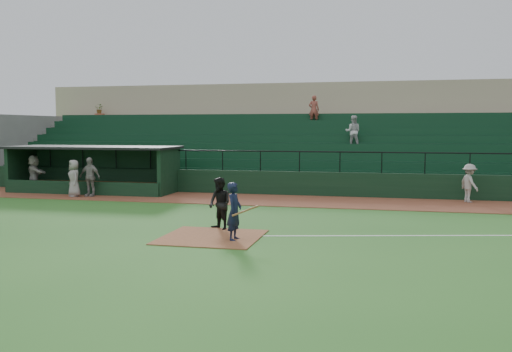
# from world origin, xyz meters

# --- Properties ---
(ground) EXTENTS (90.00, 90.00, 0.00)m
(ground) POSITION_xyz_m (0.00, 0.00, 0.00)
(ground) COLOR #275E1E
(ground) RESTS_ON ground
(warning_track) EXTENTS (40.00, 4.00, 0.03)m
(warning_track) POSITION_xyz_m (0.00, 8.00, 0.01)
(warning_track) COLOR brown
(warning_track) RESTS_ON ground
(home_plate_dirt) EXTENTS (3.00, 3.00, 0.03)m
(home_plate_dirt) POSITION_xyz_m (0.00, -1.00, 0.01)
(home_plate_dirt) COLOR brown
(home_plate_dirt) RESTS_ON ground
(foul_line) EXTENTS (17.49, 4.44, 0.01)m
(foul_line) POSITION_xyz_m (8.00, 1.20, 0.01)
(foul_line) COLOR white
(foul_line) RESTS_ON ground
(stadium_structure) EXTENTS (38.00, 13.08, 6.40)m
(stadium_structure) POSITION_xyz_m (-0.00, 16.46, 2.30)
(stadium_structure) COLOR black
(stadium_structure) RESTS_ON ground
(dugout) EXTENTS (8.90, 3.20, 2.42)m
(dugout) POSITION_xyz_m (-9.75, 9.56, 1.33)
(dugout) COLOR black
(dugout) RESTS_ON ground
(batter_at_plate) EXTENTS (1.03, 0.70, 1.76)m
(batter_at_plate) POSITION_xyz_m (0.82, -1.28, 0.88)
(batter_at_plate) COLOR black
(batter_at_plate) RESTS_ON ground
(umpire) EXTENTS (1.07, 1.03, 1.74)m
(umpire) POSITION_xyz_m (-0.13, 0.32, 0.87)
(umpire) COLOR black
(umpire) RESTS_ON ground
(runner) EXTENTS (1.08, 1.29, 1.73)m
(runner) POSITION_xyz_m (8.87, 9.19, 0.90)
(runner) COLOR #A49E99
(runner) RESTS_ON warning_track
(dugout_player_a) EXTENTS (1.16, 0.57, 1.92)m
(dugout_player_a) POSITION_xyz_m (-8.89, 7.25, 0.99)
(dugout_player_a) COLOR gray
(dugout_player_a) RESTS_ON warning_track
(dugout_player_b) EXTENTS (1.03, 1.03, 1.80)m
(dugout_player_b) POSITION_xyz_m (-9.58, 6.98, 0.93)
(dugout_player_b) COLOR gray
(dugout_player_b) RESTS_ON warning_track
(dugout_player_c) EXTENTS (1.81, 1.44, 1.92)m
(dugout_player_c) POSITION_xyz_m (-12.82, 8.45, 0.99)
(dugout_player_c) COLOR #A8A39D
(dugout_player_c) RESTS_ON warning_track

